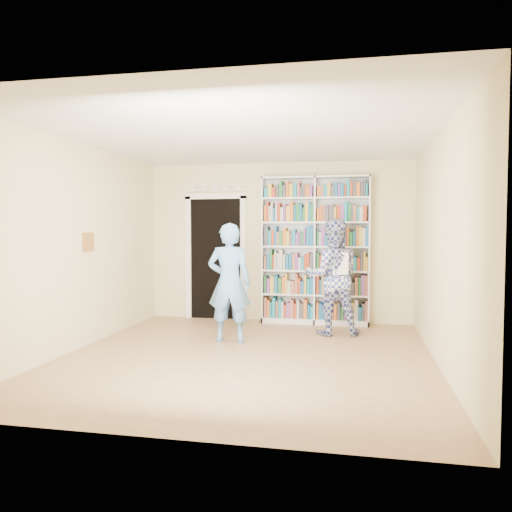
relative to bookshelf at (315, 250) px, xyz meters
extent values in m
plane|color=#956848|center=(-0.65, -2.34, -1.23)|extent=(5.00, 5.00, 0.00)
plane|color=white|center=(-0.65, -2.34, 1.47)|extent=(5.00, 5.00, 0.00)
plane|color=beige|center=(-0.65, 0.16, 0.12)|extent=(4.50, 0.00, 4.50)
plane|color=beige|center=(-2.90, -2.34, 0.12)|extent=(0.00, 5.00, 5.00)
plane|color=beige|center=(1.60, -2.34, 0.12)|extent=(0.00, 5.00, 5.00)
cube|color=white|center=(0.00, 0.00, -0.01)|extent=(1.77, 0.33, 2.44)
cube|color=white|center=(0.00, 0.00, -0.01)|extent=(0.03, 0.33, 2.44)
cube|color=black|center=(-1.75, 0.14, -0.18)|extent=(0.90, 0.03, 2.10)
cube|color=white|center=(-2.25, 0.12, -0.18)|extent=(0.10, 0.06, 2.20)
cube|color=white|center=(-1.25, 0.12, -0.18)|extent=(0.10, 0.06, 2.20)
cube|color=white|center=(-1.75, 0.12, 0.92)|extent=(1.10, 0.06, 0.10)
cube|color=white|center=(-1.75, 0.12, 1.02)|extent=(1.10, 0.08, 0.02)
cube|color=brown|center=(-2.88, -2.14, 0.17)|extent=(0.03, 0.25, 0.25)
imported|color=#639EDD|center=(-1.06, -1.60, -0.40)|extent=(0.63, 0.44, 1.66)
imported|color=navy|center=(0.32, -0.82, -0.37)|extent=(0.92, 0.77, 1.72)
cube|color=white|center=(0.45, -1.05, -0.16)|extent=(0.22, 0.07, 0.32)
camera|label=1|loc=(0.66, -8.29, 0.33)|focal=35.00mm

